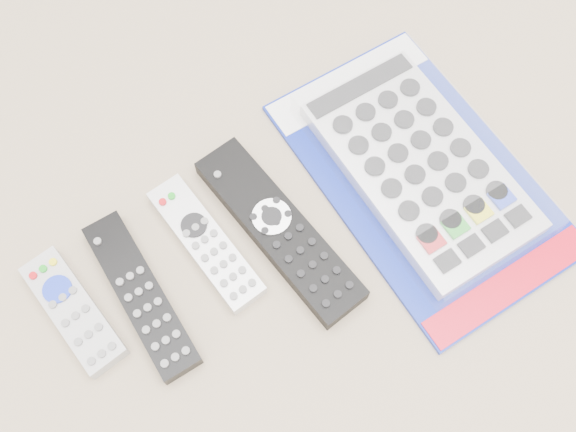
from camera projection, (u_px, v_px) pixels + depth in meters
remote_small_grey at (73, 311)px, 0.71m from camera, size 0.06×0.16×0.02m
remote_slim_black at (141, 295)px, 0.72m from camera, size 0.05×0.21×0.02m
remote_silver_dvd at (206, 243)px, 0.74m from camera, size 0.05×0.18×0.02m
remote_large_black at (279, 230)px, 0.75m from camera, size 0.08×0.26×0.03m
jumbo_remote_packaged at (420, 166)px, 0.77m from camera, size 0.24×0.38×0.05m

